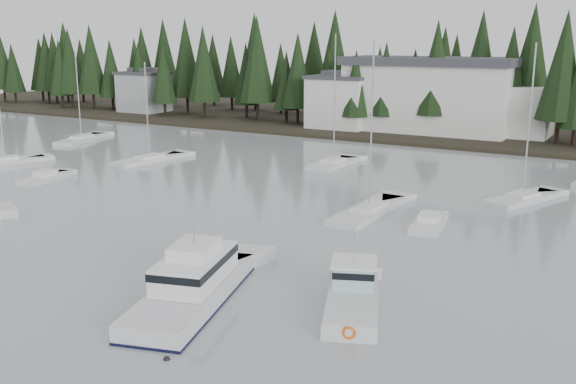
% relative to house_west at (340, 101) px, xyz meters
% --- Properties ---
extents(far_shore_land, '(240.00, 54.00, 1.00)m').
position_rel_house_west_xyz_m(far_shore_land, '(18.00, 18.00, -4.65)').
color(far_shore_land, black).
rests_on(far_shore_land, ground).
extents(conifer_treeline, '(200.00, 22.00, 20.00)m').
position_rel_house_west_xyz_m(conifer_treeline, '(18.00, 7.00, -4.65)').
color(conifer_treeline, black).
rests_on(conifer_treeline, ground).
extents(house_west, '(9.54, 7.42, 8.75)m').
position_rel_house_west_xyz_m(house_west, '(0.00, 0.00, 0.00)').
color(house_west, silver).
rests_on(house_west, ground).
extents(house_far_west, '(8.48, 7.42, 8.25)m').
position_rel_house_west_xyz_m(house_far_west, '(-42.00, 2.00, -0.25)').
color(house_far_west, '#999EA0').
rests_on(house_far_west, ground).
extents(harbor_inn, '(29.50, 11.50, 10.90)m').
position_rel_house_west_xyz_m(harbor_inn, '(15.04, 3.34, 1.12)').
color(harbor_inn, silver).
rests_on(harbor_inn, ground).
extents(cabin_cruiser_center, '(6.58, 12.02, 4.93)m').
position_rel_house_west_xyz_m(cabin_cruiser_center, '(21.95, -64.46, -3.91)').
color(cabin_cruiser_center, silver).
rests_on(cabin_cruiser_center, ground).
extents(lobster_boat_teal, '(5.37, 8.10, 4.26)m').
position_rel_house_west_xyz_m(lobster_boat_teal, '(29.86, -60.90, -4.15)').
color(lobster_boat_teal, silver).
rests_on(lobster_boat_teal, ground).
extents(sailboat_0, '(3.17, 8.13, 15.04)m').
position_rel_house_west_xyz_m(sailboat_0, '(11.62, -25.96, -4.56)').
color(sailboat_0, silver).
rests_on(sailboat_0, ground).
extents(sailboat_1, '(3.06, 10.64, 14.52)m').
position_rel_house_west_xyz_m(sailboat_1, '(23.17, -42.94, -4.58)').
color(sailboat_1, silver).
rests_on(sailboat_1, ground).
extents(sailboat_2, '(6.08, 8.88, 12.83)m').
position_rel_house_west_xyz_m(sailboat_2, '(-21.81, -43.69, -4.58)').
color(sailboat_2, silver).
rests_on(sailboat_2, ground).
extents(sailboat_5, '(5.68, 10.43, 12.75)m').
position_rel_house_west_xyz_m(sailboat_5, '(-27.09, -27.39, -4.59)').
color(sailboat_5, silver).
rests_on(sailboat_5, ground).
extents(sailboat_7, '(3.87, 9.85, 11.96)m').
position_rel_house_west_xyz_m(sailboat_7, '(-8.09, -34.53, -4.60)').
color(sailboat_7, silver).
rests_on(sailboat_7, ground).
extents(sailboat_9, '(5.58, 8.87, 14.22)m').
position_rel_house_west_xyz_m(sailboat_9, '(33.32, -32.35, -4.57)').
color(sailboat_9, silver).
rests_on(sailboat_9, ground).
extents(runabout_0, '(3.42, 6.66, 1.42)m').
position_rel_house_west_xyz_m(runabout_0, '(-10.17, -47.66, -4.52)').
color(runabout_0, silver).
rests_on(runabout_0, ground).
extents(runabout_1, '(3.02, 5.84, 1.42)m').
position_rel_house_west_xyz_m(runabout_1, '(28.65, -44.27, -4.52)').
color(runabout_1, silver).
rests_on(runabout_1, ground).
extents(mooring_buoy_dark, '(0.33, 0.33, 0.33)m').
position_rel_house_west_xyz_m(mooring_buoy_dark, '(25.06, -70.33, -4.65)').
color(mooring_buoy_dark, black).
rests_on(mooring_buoy_dark, ground).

